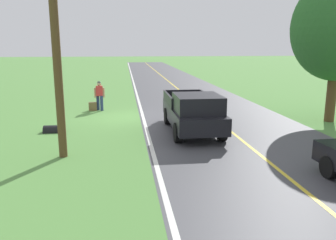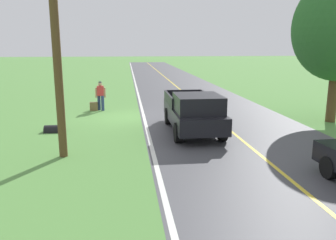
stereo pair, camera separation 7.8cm
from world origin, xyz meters
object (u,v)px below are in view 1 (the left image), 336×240
Objects in this scene: hitchhiker_walking at (99,94)px; pickup_truck_passing at (193,111)px; utility_pole_roadside at (56,48)px; suitcase_carried at (93,106)px.

pickup_truck_passing reaches higher than hitchhiker_walking.
suitcase_carried is at bearing -91.93° from utility_pole_roadside.
utility_pole_roadside is (0.71, 8.69, 2.76)m from hitchhiker_walking.
suitcase_carried is at bearing 13.50° from hitchhiker_walking.
hitchhiker_walking is 3.43× the size of suitcase_carried.
pickup_truck_passing is (-4.46, 5.99, -0.01)m from hitchhiker_walking.
utility_pole_roadside is at bearing 85.36° from hitchhiker_walking.
hitchhiker_walking is 7.47m from pickup_truck_passing.
suitcase_carried is 0.07× the size of utility_pole_roadside.
utility_pole_roadside is at bearing -4.57° from suitcase_carried.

